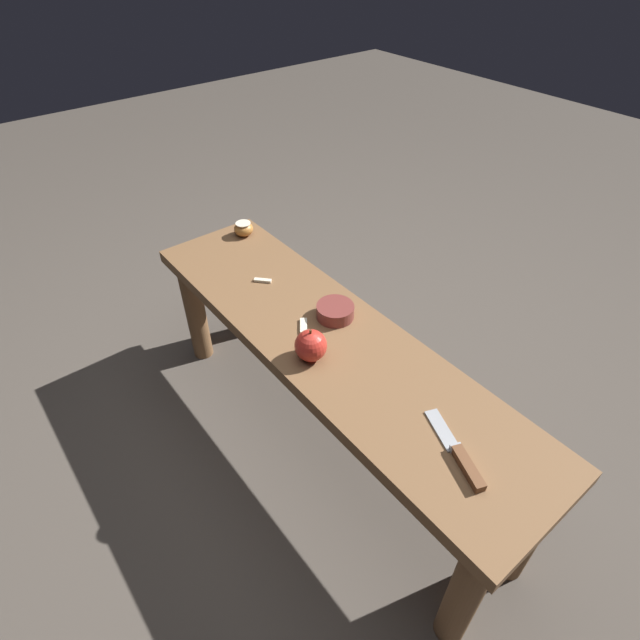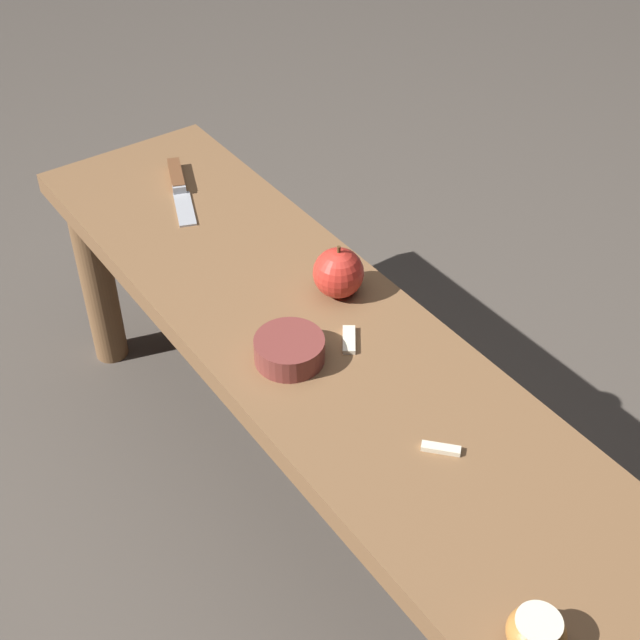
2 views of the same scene
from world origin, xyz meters
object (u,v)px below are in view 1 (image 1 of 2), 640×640
object	(u,v)px
wooden_bench	(328,360)
apple_cut	(244,229)
knife	(461,458)
apple_whole	(311,345)
bowl	(335,311)

from	to	relation	value
wooden_bench	apple_cut	xyz separation A→B (m)	(0.60, -0.10, 0.12)
knife	apple_cut	xyz separation A→B (m)	(1.09, -0.13, 0.02)
knife	apple_cut	distance (m)	1.10
wooden_bench	apple_cut	size ratio (longest dim) A/B	20.26
knife	apple_whole	distance (m)	0.45
apple_whole	bowl	size ratio (longest dim) A/B	0.88
knife	bowl	size ratio (longest dim) A/B	1.99
apple_cut	bowl	bearing A→B (deg)	176.13
apple_cut	bowl	distance (m)	0.55
knife	bowl	world-z (taller)	bowl
wooden_bench	apple_whole	bearing A→B (deg)	112.54
knife	bowl	xyz separation A→B (m)	(0.54, -0.10, 0.01)
knife	apple_whole	size ratio (longest dim) A/B	2.26
wooden_bench	knife	world-z (taller)	knife
apple_whole	bowl	bearing A→B (deg)	-60.49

